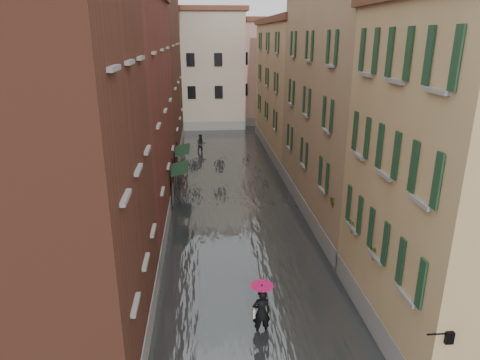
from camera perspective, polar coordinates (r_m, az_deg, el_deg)
name	(u,v)px	position (r m, az deg, el deg)	size (l,w,h in m)	color
ground	(255,306)	(18.23, 2.00, -16.45)	(120.00, 120.00, 0.00)	#58575A
floodwater	(232,193)	(29.73, -1.06, -1.76)	(10.00, 60.00, 0.20)	#3F4446
building_left_near	(36,175)	(14.32, -25.58, 0.61)	(6.00, 8.00, 13.00)	brown
building_left_mid	(109,117)	(24.68, -17.04, 8.00)	(6.00, 14.00, 12.50)	brown
building_left_far	(143,78)	(39.27, -12.85, 13.16)	(6.00, 16.00, 14.00)	brown
building_right_near	(471,185)	(16.30, 28.43, -0.55)	(6.00, 8.00, 11.50)	tan
building_right_mid	(358,109)	(25.72, 15.49, 9.11)	(6.00, 14.00, 13.00)	#A08661
building_right_far	(300,90)	(40.08, 7.97, 11.74)	(6.00, 16.00, 11.50)	tan
building_end_cream	(192,71)	(52.94, -6.45, 14.28)	(12.00, 9.00, 13.00)	#BFB697
building_end_pink	(264,73)	(55.54, 3.21, 14.05)	(10.00, 9.00, 12.00)	#CC998F
awning_near	(179,170)	(27.27, -8.15, 1.38)	(1.09, 2.74, 2.80)	black
awning_far	(182,151)	(31.68, -7.77, 3.86)	(1.09, 3.03, 2.80)	black
wall_lantern	(448,336)	(13.14, 25.95, -18.23)	(0.71, 0.22, 0.35)	black
window_planters	(355,217)	(18.00, 15.05, -4.81)	(0.59, 5.75, 0.84)	brown
pedestrian_main	(261,306)	(16.15, 2.87, -16.49)	(0.86, 0.86, 2.06)	black
pedestrian_far	(201,144)	(39.96, -5.21, 4.77)	(0.89, 0.70, 1.84)	black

